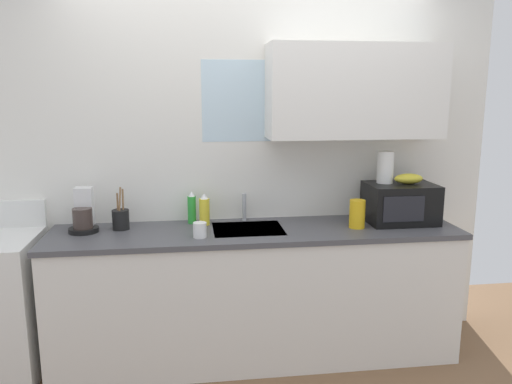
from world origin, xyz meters
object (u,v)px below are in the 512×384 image
at_px(dish_soap_bottle_green, 192,208).
at_px(coffee_maker, 84,215).
at_px(utensil_crock, 121,219).
at_px(microwave, 400,203).
at_px(paper_towel_roll, 385,167).
at_px(cereal_canister, 357,214).
at_px(banana_bunch, 409,179).
at_px(mug_white, 200,230).
at_px(dish_soap_bottle_yellow, 204,210).

bearing_deg(dish_soap_bottle_green, coffee_maker, -171.44).
relative_size(coffee_maker, utensil_crock, 0.98).
relative_size(microwave, paper_towel_roll, 2.09).
bearing_deg(paper_towel_roll, utensil_crock, 179.37).
bearing_deg(dish_soap_bottle_green, cereal_canister, -13.62).
height_order(microwave, cereal_canister, microwave).
xyz_separation_m(microwave, paper_towel_roll, (-0.10, 0.05, 0.24)).
xyz_separation_m(banana_bunch, mug_white, (-1.43, -0.19, -0.26)).
distance_m(microwave, dish_soap_bottle_green, 1.43).
distance_m(dish_soap_bottle_yellow, utensil_crock, 0.55).
bearing_deg(dish_soap_bottle_yellow, microwave, -4.78).
bearing_deg(coffee_maker, banana_bunch, -1.54).
bearing_deg(utensil_crock, mug_white, -27.02).
relative_size(paper_towel_roll, mug_white, 2.32).
height_order(paper_towel_roll, cereal_canister, paper_towel_roll).
xyz_separation_m(paper_towel_roll, coffee_maker, (-2.02, 0.01, -0.28)).
xyz_separation_m(dish_soap_bottle_green, utensil_crock, (-0.47, -0.09, -0.03)).
bearing_deg(coffee_maker, mug_white, -18.56).
relative_size(dish_soap_bottle_yellow, mug_white, 2.27).
distance_m(microwave, coffee_maker, 2.12).
relative_size(dish_soap_bottle_green, utensil_crock, 0.78).
relative_size(paper_towel_roll, coffee_maker, 0.79).
relative_size(paper_towel_roll, cereal_canister, 1.17).
bearing_deg(mug_white, dish_soap_bottle_green, 97.16).
relative_size(coffee_maker, dish_soap_bottle_green, 1.25).
xyz_separation_m(paper_towel_roll, dish_soap_bottle_green, (-1.32, 0.11, -0.28)).
bearing_deg(dish_soap_bottle_yellow, banana_bunch, -4.55).
bearing_deg(cereal_canister, banana_bunch, 14.38).
distance_m(paper_towel_roll, utensil_crock, 1.82).
height_order(cereal_canister, utensil_crock, utensil_crock).
distance_m(banana_bunch, coffee_maker, 2.18).
height_order(banana_bunch, paper_towel_roll, paper_towel_roll).
xyz_separation_m(microwave, dish_soap_bottle_yellow, (-1.34, 0.11, -0.03)).
distance_m(cereal_canister, utensil_crock, 1.56).
xyz_separation_m(banana_bunch, paper_towel_roll, (-0.15, 0.05, 0.08)).
bearing_deg(banana_bunch, coffee_maker, 178.46).
bearing_deg(dish_soap_bottle_green, utensil_crock, -168.67).
bearing_deg(coffee_maker, utensil_crock, 2.85).
xyz_separation_m(dish_soap_bottle_green, cereal_canister, (1.08, -0.26, -0.01)).
height_order(coffee_maker, mug_white, coffee_maker).
height_order(microwave, paper_towel_roll, paper_towel_roll).
bearing_deg(cereal_canister, mug_white, -175.06).
bearing_deg(coffee_maker, dish_soap_bottle_green, 8.56).
bearing_deg(coffee_maker, microwave, -1.62).
distance_m(microwave, utensil_crock, 1.89).
xyz_separation_m(dish_soap_bottle_yellow, mug_white, (-0.04, -0.30, -0.05)).
height_order(microwave, dish_soap_bottle_green, microwave).
height_order(banana_bunch, mug_white, banana_bunch).
xyz_separation_m(cereal_canister, mug_white, (-1.04, -0.09, -0.05)).
height_order(banana_bunch, coffee_maker, banana_bunch).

